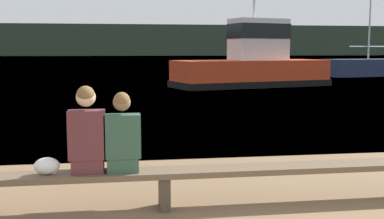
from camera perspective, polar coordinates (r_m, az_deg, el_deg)
water_surface at (r=128.27m, az=-7.99°, el=6.22°), size 240.00×240.00×0.00m
far_shoreline at (r=151.13m, az=-8.13°, el=8.12°), size 600.00×12.00×9.33m
bench_main at (r=5.88m, az=-3.31°, el=-7.88°), size 8.85×0.41×0.48m
person_left at (r=5.76m, az=-12.34°, el=-2.91°), size 0.43×0.42×1.03m
person_right at (r=5.76m, az=-8.25°, el=-3.35°), size 0.43×0.41×0.96m
shopping_bag at (r=5.88m, az=-16.83°, el=-6.43°), size 0.29×0.19×0.20m
tugboat_red at (r=25.44m, az=7.25°, el=5.23°), size 8.76×4.88×6.44m
moored_sailboat at (r=37.62m, az=20.54°, el=4.72°), size 7.89×3.93×8.14m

